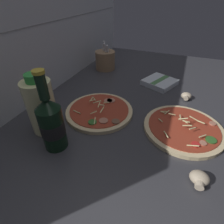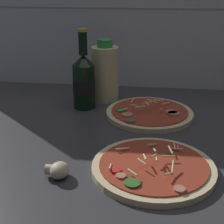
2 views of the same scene
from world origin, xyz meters
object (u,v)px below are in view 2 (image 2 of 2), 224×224
at_px(pizza_near, 153,167).
at_px(mushroom_left, 58,170).
at_px(oil_bottle, 105,73).
at_px(beer_bottle, 84,81).
at_px(pizza_far, 149,113).

distance_m(pizza_near, mushroom_left, 0.19).
bearing_deg(oil_bottle, pizza_near, -69.21).
bearing_deg(pizza_near, oil_bottle, 110.79).
xyz_separation_m(pizza_near, oil_bottle, (-0.16, 0.42, 0.08)).
height_order(pizza_near, beer_bottle, beer_bottle).
bearing_deg(oil_bottle, beer_bottle, -123.94).
distance_m(pizza_near, oil_bottle, 0.46).
bearing_deg(mushroom_left, pizza_near, 14.07).
relative_size(pizza_far, mushroom_left, 5.19).
xyz_separation_m(pizza_far, mushroom_left, (-0.17, -0.35, 0.01)).
bearing_deg(beer_bottle, pizza_far, -13.30).
relative_size(pizza_near, oil_bottle, 1.31).
xyz_separation_m(beer_bottle, mushroom_left, (0.03, -0.39, -0.07)).
xyz_separation_m(pizza_far, oil_bottle, (-0.15, 0.13, 0.08)).
distance_m(beer_bottle, oil_bottle, 0.09).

